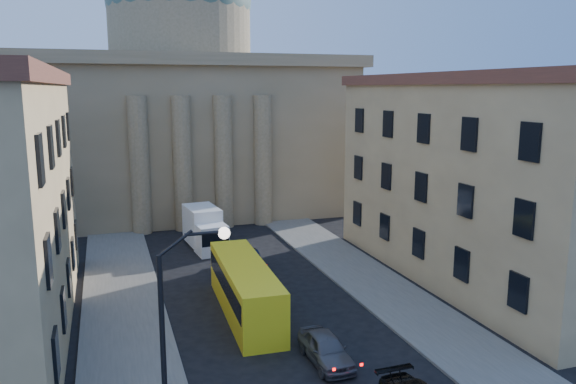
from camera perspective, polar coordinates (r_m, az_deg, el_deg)
name	(u,v)px	position (r m, az deg, el deg)	size (l,w,h in m)	color
sidewalk_left	(128,348)	(32.13, -15.98, -14.97)	(5.00, 60.00, 0.15)	#5B5953
sidewalk_right	(409,309)	(36.62, 12.23, -11.54)	(5.00, 60.00, 0.15)	#5B5953
church	(183,104)	(67.21, -10.59, 8.81)	(68.02, 28.76, 36.60)	#776849
building_right	(490,177)	(42.61, 19.79, 1.45)	(11.60, 26.60, 14.70)	tan
street_lamp	(177,327)	(20.97, -11.18, -13.30)	(2.62, 0.44, 8.83)	black
car_right_far	(326,349)	(29.41, 3.86, -15.58)	(1.78, 4.42, 1.51)	#4E4F54
car_right_distant	(249,260)	(43.34, -3.97, -6.93)	(1.48, 4.26, 1.40)	black
city_bus	(245,287)	(34.88, -4.40, -9.61)	(3.01, 11.27, 3.15)	yellow
box_truck	(205,229)	(49.14, -8.44, -3.79)	(3.05, 6.48, 3.45)	white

